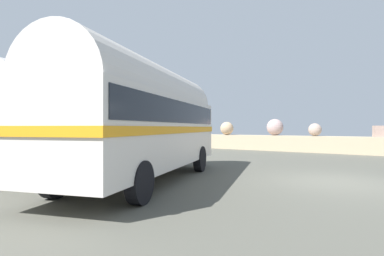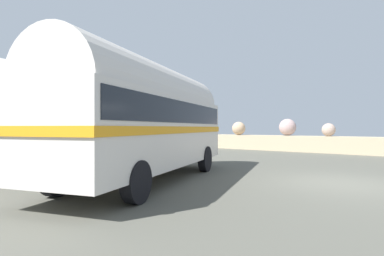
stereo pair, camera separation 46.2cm
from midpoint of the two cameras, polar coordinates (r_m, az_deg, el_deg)
The scene contains 4 objects.
ground at distance 10.42m, azimuth 23.93°, elevation -9.22°, with size 32.00×26.00×0.02m.
breakwater at distance 22.05m, azimuth 29.31°, elevation -2.58°, with size 31.36×2.16×2.33m.
vintage_coach at distance 9.63m, azimuth -10.23°, elevation 2.21°, with size 5.05×8.90×3.70m.
second_coach at distance 13.28m, azimuth -20.64°, elevation 1.62°, with size 4.66×8.91×3.70m.
Camera 1 is at (1.74, -10.24, 1.70)m, focal length 28.76 mm.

